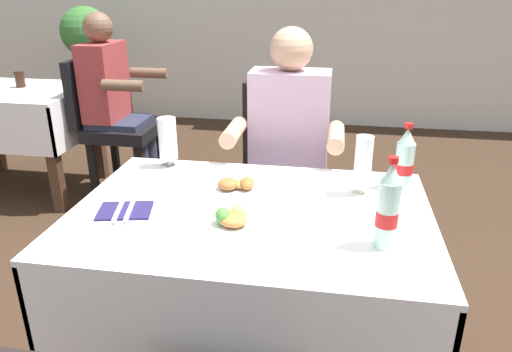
{
  "coord_description": "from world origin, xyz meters",
  "views": [
    {
      "loc": [
        0.36,
        -1.26,
        1.45
      ],
      "look_at": [
        0.11,
        0.24,
        0.82
      ],
      "focal_mm": 33.86,
      "sensor_mm": 36.0,
      "label": 1
    }
  ],
  "objects": [
    {
      "name": "potted_plant_corner",
      "position": [
        -2.02,
        3.16,
        0.75
      ],
      "size": [
        0.47,
        0.47,
        1.22
      ],
      "color": "brown",
      "rests_on": "ground"
    },
    {
      "name": "beer_glass_middle",
      "position": [
        -0.28,
        0.48,
        0.85
      ],
      "size": [
        0.07,
        0.07,
        0.2
      ],
      "color": "white",
      "rests_on": "main_dining_table"
    },
    {
      "name": "main_dining_table",
      "position": [
        0.11,
        0.14,
        0.57
      ],
      "size": [
        1.17,
        0.83,
        0.74
      ],
      "color": "white",
      "rests_on": "ground"
    },
    {
      "name": "cola_bottle_primary",
      "position": [
        0.62,
        0.41,
        0.85
      ],
      "size": [
        0.07,
        0.07,
        0.24
      ],
      "color": "silver",
      "rests_on": "main_dining_table"
    },
    {
      "name": "beer_glass_left",
      "position": [
        0.47,
        0.33,
        0.85
      ],
      "size": [
        0.07,
        0.07,
        0.21
      ],
      "color": "white",
      "rests_on": "main_dining_table"
    },
    {
      "name": "cola_bottle_secondary",
      "position": [
        0.53,
        -0.03,
        0.86
      ],
      "size": [
        0.06,
        0.06,
        0.27
      ],
      "color": "silver",
      "rests_on": "main_dining_table"
    },
    {
      "name": "background_patron",
      "position": [
        -1.09,
        1.71,
        0.71
      ],
      "size": [
        0.46,
        0.5,
        1.26
      ],
      "color": "#282D42",
      "rests_on": "ground"
    },
    {
      "name": "background_chair_right",
      "position": [
        -1.14,
        1.71,
        0.55
      ],
      "size": [
        0.5,
        0.44,
        0.97
      ],
      "color": "black",
      "rests_on": "ground"
    },
    {
      "name": "chair_far_diner_seat",
      "position": [
        0.11,
        0.94,
        0.55
      ],
      "size": [
        0.44,
        0.5,
        0.97
      ],
      "color": "black",
      "rests_on": "ground"
    },
    {
      "name": "plate_far_diner",
      "position": [
        0.04,
        0.28,
        0.76
      ],
      "size": [
        0.25,
        0.25,
        0.05
      ],
      "color": "white",
      "rests_on": "main_dining_table"
    },
    {
      "name": "napkin_cutlery_set",
      "position": [
        -0.29,
        0.06,
        0.75
      ],
      "size": [
        0.2,
        0.2,
        0.01
      ],
      "color": "#231E4C",
      "rests_on": "main_dining_table"
    },
    {
      "name": "seated_diner_far",
      "position": [
        0.16,
        0.84,
        0.71
      ],
      "size": [
        0.5,
        0.46,
        1.26
      ],
      "color": "#282D42",
      "rests_on": "ground"
    },
    {
      "name": "plate_near_camera",
      "position": [
        0.06,
        0.01,
        0.76
      ],
      "size": [
        0.23,
        0.23,
        0.07
      ],
      "color": "white",
      "rests_on": "main_dining_table"
    },
    {
      "name": "background_table_tumbler",
      "position": [
        -1.81,
        1.78,
        0.8
      ],
      "size": [
        0.06,
        0.06,
        0.11
      ],
      "primitive_type": "cylinder",
      "color": "black",
      "rests_on": "background_dining_table"
    },
    {
      "name": "background_dining_table",
      "position": [
        -1.85,
        1.71,
        0.56
      ],
      "size": [
        1.0,
        0.73,
        0.74
      ],
      "color": "white",
      "rests_on": "ground"
    }
  ]
}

